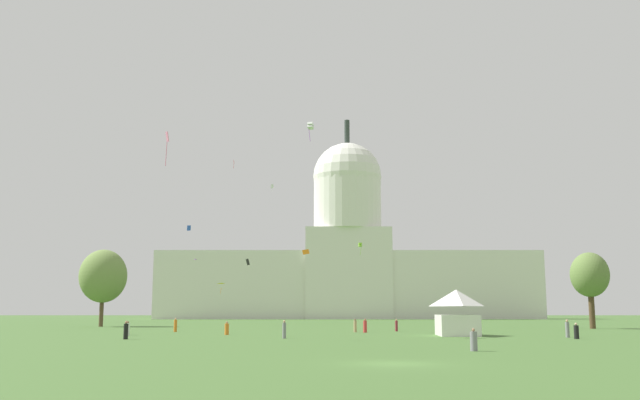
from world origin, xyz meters
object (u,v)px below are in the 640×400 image
person_grey_near_tree_west (565,329)px  kite_white_high (270,186)px  person_grey_edge_east (471,341)px  kite_violet_low (195,261)px  kite_pink_mid (165,141)px  tree_west_mid (101,276)px  kite_yellow_low (220,285)px  person_white_aisle_center (125,329)px  tree_east_near (587,275)px  person_black_front_left (124,331)px  kite_red_high (232,162)px  kite_black_low (246,262)px  person_orange_lawn_far_right (225,329)px  kite_blue_low (187,228)px  capitol_building (346,259)px  person_black_mid_right (574,332)px  person_tan_mid_center (353,326)px  person_grey_back_center (282,330)px  kite_white_mid (308,126)px  person_olive_edge_west (124,328)px  person_maroon_lawn_far_left (394,326)px  kite_lime_mid (358,245)px  person_red_back_right (363,326)px  kite_orange_low (304,252)px  person_orange_back_left (173,325)px  event_tent (454,312)px

person_grey_near_tree_west → kite_white_high: bearing=-151.4°
person_grey_edge_east → kite_violet_low: kite_violet_low is taller
kite_pink_mid → kite_white_high: bearing=-167.4°
tree_west_mid → kite_violet_low: (6.18, 55.97, 6.53)m
kite_yellow_low → person_white_aisle_center: bearing=-112.0°
tree_east_near → person_grey_near_tree_west: 39.01m
person_white_aisle_center → person_black_front_left: size_ratio=0.92×
kite_red_high → kite_violet_low: (-4.67, -31.94, -32.26)m
tree_west_mid → kite_black_low: (20.43, 41.33, 5.30)m
tree_east_near → person_grey_edge_east: size_ratio=7.67×
kite_white_high → kite_violet_low: kite_white_high is taller
person_orange_lawn_far_right → kite_blue_low: 55.25m
person_grey_edge_east → capitol_building: bearing=-66.3°
person_black_mid_right → kite_red_high: 156.27m
person_orange_lawn_far_right → person_grey_near_tree_west: person_grey_near_tree_west is taller
kite_red_high → kite_black_low: 58.17m
person_tan_mid_center → person_grey_back_center: size_ratio=0.95×
person_grey_edge_east → kite_pink_mid: kite_pink_mid is taller
person_grey_back_center → kite_white_mid: bearing=33.4°
person_orange_lawn_far_right → person_black_front_left: (-7.86, -12.17, 0.11)m
person_orange_lawn_far_right → kite_red_high: 138.01m
person_olive_edge_west → person_black_front_left: bearing=-180.0°
person_maroon_lawn_far_left → kite_lime_mid: 82.23m
person_white_aisle_center → kite_black_low: size_ratio=1.03×
tree_east_near → person_red_back_right: bearing=-152.0°
person_maroon_lawn_far_left → kite_lime_mid: kite_lime_mid is taller
tree_east_near → kite_white_mid: size_ratio=3.33×
kite_red_high → kite_orange_low: kite_red_high is taller
person_tan_mid_center → person_orange_lawn_far_right: bearing=-97.7°
person_black_mid_right → person_tan_mid_center: person_tan_mid_center is taller
person_orange_lawn_far_right → kite_white_mid: kite_white_mid is taller
person_orange_back_left → kite_black_low: 72.57m
person_orange_lawn_far_right → kite_blue_low: kite_blue_low is taller
kite_white_high → person_orange_back_left: bearing=-178.6°
person_maroon_lawn_far_left → kite_white_high: 124.85m
tree_east_near → kite_black_low: kite_black_low is taller
kite_red_high → kite_blue_low: bearing=-138.2°
person_olive_edge_west → person_black_front_left: 13.63m
person_orange_back_left → kite_white_high: 124.91m
person_black_mid_right → person_black_front_left: person_black_front_left is taller
tree_west_mid → person_orange_lawn_far_right: 49.58m
event_tent → kite_blue_low: kite_blue_low is taller
person_olive_edge_west → kite_violet_low: kite_violet_low is taller
kite_blue_low → kite_pink_mid: kite_pink_mid is taller
person_grey_edge_east → person_grey_near_tree_west: person_grey_near_tree_west is taller
kite_red_high → kite_violet_low: 45.64m
event_tent → kite_violet_low: size_ratio=5.29×
person_orange_lawn_far_right → person_grey_edge_east: bearing=-121.5°
kite_white_high → kite_lime_mid: bearing=-142.3°
kite_blue_low → person_grey_back_center: bearing=-87.6°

